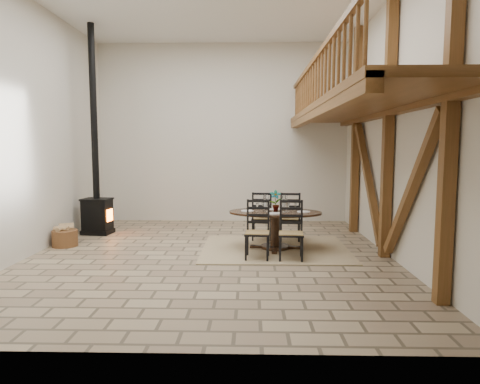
{
  "coord_description": "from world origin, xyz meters",
  "views": [
    {
      "loc": [
        0.79,
        -8.18,
        2.11
      ],
      "look_at": [
        0.57,
        0.4,
        1.21
      ],
      "focal_mm": 32.0,
      "sensor_mm": 36.0,
      "label": 1
    }
  ],
  "objects_px": {
    "dining_table": "(275,228)",
    "wood_stove": "(96,188)",
    "log_basket": "(65,237)",
    "log_stack": "(67,234)"
  },
  "relations": [
    {
      "from": "dining_table",
      "to": "wood_stove",
      "type": "xyz_separation_m",
      "value": [
        -4.26,
        1.47,
        0.67
      ]
    },
    {
      "from": "log_basket",
      "to": "log_stack",
      "type": "bearing_deg",
      "value": 105.2
    },
    {
      "from": "dining_table",
      "to": "wood_stove",
      "type": "relative_size",
      "value": 0.44
    },
    {
      "from": "wood_stove",
      "to": "log_stack",
      "type": "bearing_deg",
      "value": -98.64
    },
    {
      "from": "log_basket",
      "to": "wood_stove",
      "type": "bearing_deg",
      "value": 80.25
    },
    {
      "from": "dining_table",
      "to": "log_stack",
      "type": "height_order",
      "value": "dining_table"
    },
    {
      "from": "dining_table",
      "to": "log_basket",
      "type": "height_order",
      "value": "dining_table"
    },
    {
      "from": "wood_stove",
      "to": "log_stack",
      "type": "distance_m",
      "value": 1.45
    },
    {
      "from": "dining_table",
      "to": "log_stack",
      "type": "relative_size",
      "value": 4.3
    },
    {
      "from": "wood_stove",
      "to": "log_basket",
      "type": "xyz_separation_m",
      "value": [
        -0.23,
        -1.33,
        -0.93
      ]
    }
  ]
}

